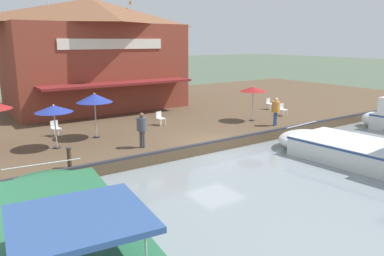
{
  "coord_description": "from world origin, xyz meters",
  "views": [
    {
      "loc": [
        14.72,
        -11.63,
        5.77
      ],
      "look_at": [
        -1.0,
        -0.79,
        1.3
      ],
      "focal_mm": 35.0,
      "sensor_mm": 36.0,
      "label": 1
    }
  ],
  "objects_px": {
    "cafe_chair_far_corner_seat": "(160,118)",
    "motorboat_mid_row": "(362,151)",
    "cafe_chair_beside_entrance": "(55,127)",
    "motorboat_outer_channel": "(61,225)",
    "waterfront_restaurant": "(94,53)",
    "patio_umbrella_near_quay_edge": "(94,98)",
    "patio_umbrella_mid_patio_right": "(253,89)",
    "tree_downstream_bank": "(64,53)",
    "person_mid_patio": "(276,108)",
    "patio_umbrella_far_corner": "(54,109)",
    "mooring_post": "(69,158)",
    "person_near_entrance": "(142,126)",
    "cafe_chair_mid_patio": "(269,103)",
    "cafe_chair_facing_river": "(283,109)"
  },
  "relations": [
    {
      "from": "cafe_chair_far_corner_seat",
      "to": "motorboat_mid_row",
      "type": "xyz_separation_m",
      "value": [
        10.55,
        5.0,
        -0.45
      ]
    },
    {
      "from": "cafe_chair_beside_entrance",
      "to": "motorboat_outer_channel",
      "type": "relative_size",
      "value": 0.09
    },
    {
      "from": "waterfront_restaurant",
      "to": "cafe_chair_beside_entrance",
      "type": "bearing_deg",
      "value": -34.56
    },
    {
      "from": "patio_umbrella_near_quay_edge",
      "to": "motorboat_mid_row",
      "type": "bearing_deg",
      "value": 43.84
    },
    {
      "from": "patio_umbrella_mid_patio_right",
      "to": "tree_downstream_bank",
      "type": "relative_size",
      "value": 0.34
    },
    {
      "from": "person_mid_patio",
      "to": "patio_umbrella_far_corner",
      "type": "bearing_deg",
      "value": -101.52
    },
    {
      "from": "patio_umbrella_mid_patio_right",
      "to": "motorboat_mid_row",
      "type": "xyz_separation_m",
      "value": [
        8.25,
        -0.68,
        -2.06
      ]
    },
    {
      "from": "person_mid_patio",
      "to": "mooring_post",
      "type": "xyz_separation_m",
      "value": [
        0.73,
        -12.98,
        -0.66
      ]
    },
    {
      "from": "patio_umbrella_far_corner",
      "to": "motorboat_outer_channel",
      "type": "bearing_deg",
      "value": -14.38
    },
    {
      "from": "person_near_entrance",
      "to": "cafe_chair_beside_entrance",
      "type": "bearing_deg",
      "value": -148.95
    },
    {
      "from": "motorboat_mid_row",
      "to": "patio_umbrella_mid_patio_right",
      "type": "bearing_deg",
      "value": 175.26
    },
    {
      "from": "person_near_entrance",
      "to": "motorboat_mid_row",
      "type": "bearing_deg",
      "value": 51.2
    },
    {
      "from": "cafe_chair_far_corner_seat",
      "to": "mooring_post",
      "type": "bearing_deg",
      "value": -55.35
    },
    {
      "from": "waterfront_restaurant",
      "to": "patio_umbrella_mid_patio_right",
      "type": "relative_size",
      "value": 5.75
    },
    {
      "from": "waterfront_restaurant",
      "to": "motorboat_mid_row",
      "type": "xyz_separation_m",
      "value": [
        19.08,
        5.89,
        -4.19
      ]
    },
    {
      "from": "cafe_chair_mid_patio",
      "to": "cafe_chair_beside_entrance",
      "type": "distance_m",
      "value": 15.87
    },
    {
      "from": "person_mid_patio",
      "to": "motorboat_mid_row",
      "type": "distance_m",
      "value": 6.49
    },
    {
      "from": "cafe_chair_mid_patio",
      "to": "tree_downstream_bank",
      "type": "height_order",
      "value": "tree_downstream_bank"
    },
    {
      "from": "cafe_chair_facing_river",
      "to": "tree_downstream_bank",
      "type": "bearing_deg",
      "value": -138.2
    },
    {
      "from": "patio_umbrella_near_quay_edge",
      "to": "person_near_entrance",
      "type": "distance_m",
      "value": 3.54
    },
    {
      "from": "motorboat_outer_channel",
      "to": "tree_downstream_bank",
      "type": "bearing_deg",
      "value": 162.95
    },
    {
      "from": "patio_umbrella_far_corner",
      "to": "person_near_entrance",
      "type": "bearing_deg",
      "value": 57.22
    },
    {
      "from": "patio_umbrella_mid_patio_right",
      "to": "motorboat_outer_channel",
      "type": "height_order",
      "value": "patio_umbrella_mid_patio_right"
    },
    {
      "from": "cafe_chair_facing_river",
      "to": "cafe_chair_beside_entrance",
      "type": "xyz_separation_m",
      "value": [
        -3.16,
        -14.8,
        0.0
      ]
    },
    {
      "from": "patio_umbrella_far_corner",
      "to": "cafe_chair_beside_entrance",
      "type": "height_order",
      "value": "patio_umbrella_far_corner"
    },
    {
      "from": "patio_umbrella_mid_patio_right",
      "to": "cafe_chair_far_corner_seat",
      "type": "xyz_separation_m",
      "value": [
        -2.31,
        -5.69,
        -1.61
      ]
    },
    {
      "from": "waterfront_restaurant",
      "to": "cafe_chair_mid_patio",
      "type": "relative_size",
      "value": 15.55
    },
    {
      "from": "patio_umbrella_mid_patio_right",
      "to": "mooring_post",
      "type": "distance_m",
      "value": 13.21
    },
    {
      "from": "waterfront_restaurant",
      "to": "person_near_entrance",
      "type": "relative_size",
      "value": 7.53
    },
    {
      "from": "patio_umbrella_far_corner",
      "to": "cafe_chair_far_corner_seat",
      "type": "relative_size",
      "value": 2.57
    },
    {
      "from": "patio_umbrella_near_quay_edge",
      "to": "cafe_chair_far_corner_seat",
      "type": "height_order",
      "value": "patio_umbrella_near_quay_edge"
    },
    {
      "from": "person_mid_patio",
      "to": "cafe_chair_mid_patio",
      "type": "bearing_deg",
      "value": 137.66
    },
    {
      "from": "motorboat_outer_channel",
      "to": "cafe_chair_facing_river",
      "type": "bearing_deg",
      "value": 113.73
    },
    {
      "from": "patio_umbrella_far_corner",
      "to": "person_mid_patio",
      "type": "bearing_deg",
      "value": 78.48
    },
    {
      "from": "patio_umbrella_far_corner",
      "to": "motorboat_mid_row",
      "type": "xyz_separation_m",
      "value": [
        8.91,
        11.79,
        -1.94
      ]
    },
    {
      "from": "person_near_entrance",
      "to": "cafe_chair_mid_patio",
      "type": "bearing_deg",
      "value": 107.0
    },
    {
      "from": "cafe_chair_beside_entrance",
      "to": "cafe_chair_mid_patio",
      "type": "bearing_deg",
      "value": 86.93
    },
    {
      "from": "patio_umbrella_far_corner",
      "to": "person_near_entrance",
      "type": "height_order",
      "value": "patio_umbrella_far_corner"
    },
    {
      "from": "waterfront_restaurant",
      "to": "person_near_entrance",
      "type": "xyz_separation_m",
      "value": [
        12.44,
        -2.36,
        -3.1
      ]
    },
    {
      "from": "waterfront_restaurant",
      "to": "person_mid_patio",
      "type": "relative_size",
      "value": 7.53
    },
    {
      "from": "patio_umbrella_far_corner",
      "to": "person_mid_patio",
      "type": "distance_m",
      "value": 12.9
    },
    {
      "from": "cafe_chair_far_corner_seat",
      "to": "tree_downstream_bank",
      "type": "xyz_separation_m",
      "value": [
        -10.4,
        -2.68,
        3.76
      ]
    },
    {
      "from": "patio_umbrella_mid_patio_right",
      "to": "tree_downstream_bank",
      "type": "bearing_deg",
      "value": -146.65
    },
    {
      "from": "patio_umbrella_far_corner",
      "to": "person_mid_patio",
      "type": "xyz_separation_m",
      "value": [
        2.57,
        12.61,
        -0.85
      ]
    },
    {
      "from": "cafe_chair_facing_river",
      "to": "mooring_post",
      "type": "bearing_deg",
      "value": -80.38
    },
    {
      "from": "person_near_entrance",
      "to": "tree_downstream_bank",
      "type": "bearing_deg",
      "value": 177.69
    },
    {
      "from": "cafe_chair_mid_patio",
      "to": "waterfront_restaurant",
      "type": "bearing_deg",
      "value": -128.67
    },
    {
      "from": "person_near_entrance",
      "to": "cafe_chair_far_corner_seat",
      "type": "bearing_deg",
      "value": 140.29
    },
    {
      "from": "person_near_entrance",
      "to": "mooring_post",
      "type": "relative_size",
      "value": 2.02
    },
    {
      "from": "patio_umbrella_near_quay_edge",
      "to": "cafe_chair_facing_river",
      "type": "relative_size",
      "value": 2.89
    }
  ]
}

